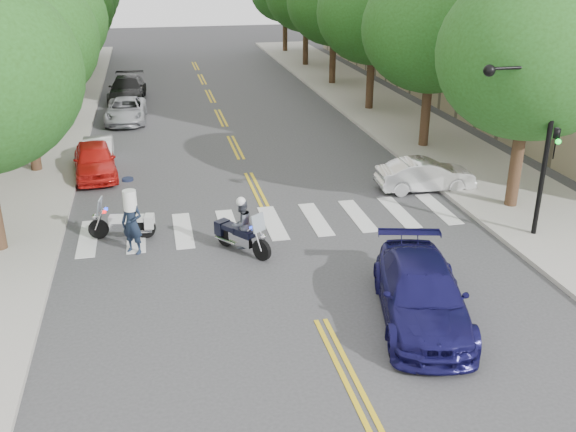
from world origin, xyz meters
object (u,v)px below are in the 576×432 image
object	(u,v)px
motorcycle_police	(241,228)
officer_standing	(132,223)
convertible	(425,175)
motorcycle_parked	(128,224)
sedan_blue	(422,294)

from	to	relation	value
motorcycle_police	officer_standing	xyz separation A→B (m)	(-3.28, 0.66, 0.17)
officer_standing	convertible	xyz separation A→B (m)	(11.18, 3.39, -0.37)
motorcycle_parked	sedan_blue	size ratio (longest dim) A/B	0.42
sedan_blue	convertible	bearing A→B (deg)	79.75
motorcycle_parked	convertible	distance (m)	11.59
officer_standing	sedan_blue	xyz separation A→B (m)	(7.18, -5.61, -0.25)
motorcycle_parked	convertible	size ratio (longest dim) A/B	0.57
motorcycle_parked	officer_standing	bearing A→B (deg)	-160.76
motorcycle_police	convertible	world-z (taller)	motorcycle_police
officer_standing	convertible	world-z (taller)	officer_standing
sedan_blue	officer_standing	bearing A→B (deg)	155.71
motorcycle_police	motorcycle_parked	xyz separation A→B (m)	(-3.48, 1.84, -0.33)
motorcycle_parked	convertible	world-z (taller)	motorcycle_parked
motorcycle_parked	motorcycle_police	bearing A→B (deg)	-108.08
motorcycle_parked	sedan_blue	bearing A→B (deg)	-122.88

